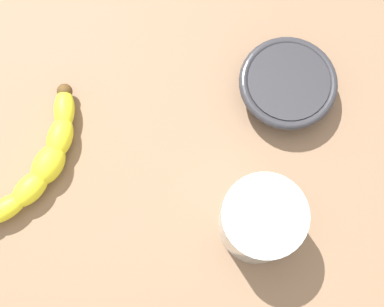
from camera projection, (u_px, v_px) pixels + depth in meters
wooden_tabletop at (206, 205)px, 67.55cm from camera, size 120.00×120.00×3.00cm
banana at (42, 161)px, 65.56cm from camera, size 18.96×10.50×3.61cm
smoothie_glass at (260, 220)px, 61.44cm from camera, size 9.53×9.53×8.85cm
ceramic_bowl at (287, 85)px, 67.44cm from camera, size 12.43×12.43×3.83cm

